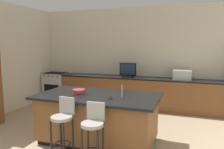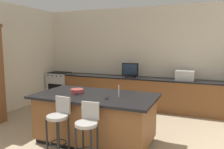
% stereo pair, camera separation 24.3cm
% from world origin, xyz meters
% --- Properties ---
extents(wall_back, '(7.17, 0.12, 2.95)m').
position_xyz_m(wall_back, '(0.00, 5.03, 1.48)').
color(wall_back, beige).
rests_on(wall_back, ground_plane).
extents(counter_back, '(4.84, 0.62, 0.90)m').
position_xyz_m(counter_back, '(-0.08, 4.65, 0.45)').
color(counter_back, brown).
rests_on(counter_back, ground_plane).
extents(kitchen_island, '(2.26, 1.23, 0.91)m').
position_xyz_m(kitchen_island, '(-0.27, 2.10, 0.47)').
color(kitchen_island, black).
rests_on(kitchen_island, ground_plane).
extents(range_oven, '(0.77, 0.63, 0.92)m').
position_xyz_m(range_oven, '(-2.89, 4.65, 0.46)').
color(range_oven, '#B7BABF').
rests_on(range_oven, ground_plane).
extents(microwave, '(0.48, 0.36, 0.26)m').
position_xyz_m(microwave, '(1.13, 4.65, 1.03)').
color(microwave, '#B7BABF').
rests_on(microwave, counter_back).
extents(tv_monitor, '(0.49, 0.16, 0.42)m').
position_xyz_m(tv_monitor, '(-0.40, 4.60, 1.09)').
color(tv_monitor, black).
rests_on(tv_monitor, counter_back).
extents(sink_faucet_back, '(0.02, 0.02, 0.24)m').
position_xyz_m(sink_faucet_back, '(-0.19, 4.75, 1.02)').
color(sink_faucet_back, '#B2B2B7').
rests_on(sink_faucet_back, counter_back).
extents(sink_faucet_island, '(0.02, 0.02, 0.22)m').
position_xyz_m(sink_faucet_island, '(0.20, 2.10, 1.02)').
color(sink_faucet_island, '#B2B2B7').
rests_on(sink_faucet_island, kitchen_island).
extents(bar_stool_left, '(0.34, 0.35, 0.99)m').
position_xyz_m(bar_stool_left, '(-0.56, 1.35, 0.60)').
color(bar_stool_left, gray).
rests_on(bar_stool_left, ground_plane).
extents(bar_stool_right, '(0.34, 0.35, 0.97)m').
position_xyz_m(bar_stool_right, '(0.00, 1.30, 0.58)').
color(bar_stool_right, gray).
rests_on(bar_stool_right, ground_plane).
extents(fruit_bowl, '(0.25, 0.25, 0.08)m').
position_xyz_m(fruit_bowl, '(-0.67, 2.11, 0.95)').
color(fruit_bowl, '#993833').
rests_on(fruit_bowl, kitchen_island).
extents(cell_phone, '(0.11, 0.16, 0.01)m').
position_xyz_m(cell_phone, '(0.05, 1.93, 0.92)').
color(cell_phone, black).
rests_on(cell_phone, kitchen_island).
extents(tv_remote, '(0.08, 0.18, 0.02)m').
position_xyz_m(tv_remote, '(-0.60, 2.04, 0.92)').
color(tv_remote, black).
rests_on(tv_remote, kitchen_island).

